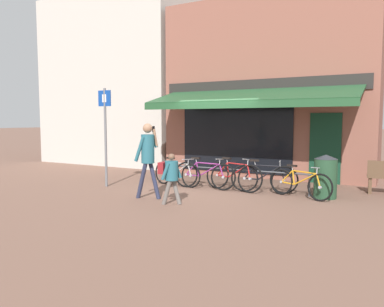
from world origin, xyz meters
name	(u,v)px	position (x,y,z in m)	size (l,w,h in m)	color
ground_plane	(198,190)	(0.00, 0.00, 0.00)	(160.00, 160.00, 0.00)	brown
shop_front	(272,90)	(0.67, 4.30, 2.96)	(7.01, 4.81, 5.93)	#8E5647
neighbour_building	(125,83)	(-6.32, 4.82, 3.57)	(6.58, 4.00, 7.13)	beige
bike_rack_rail	(236,172)	(0.84, 0.57, 0.48)	(4.00, 0.04, 0.57)	#47494F
bicycle_silver	(177,173)	(-0.89, 0.35, 0.36)	(1.69, 0.52, 0.82)	black
bicycle_purple	(204,175)	(0.01, 0.31, 0.39)	(1.84, 0.52, 0.88)	black
bicycle_red	(233,176)	(0.82, 0.46, 0.39)	(1.77, 0.51, 0.91)	black
bicycle_black	(264,178)	(1.64, 0.54, 0.39)	(1.71, 0.60, 0.86)	black
bicycle_orange	(300,183)	(2.60, 0.35, 0.35)	(1.65, 0.68, 0.81)	black
pedestrian_adult	(148,152)	(-0.58, -1.50, 1.14)	(0.62, 0.50, 1.82)	#282D47
pedestrian_child	(170,173)	(0.22, -1.77, 0.71)	(0.50, 0.50, 1.16)	slate
litter_bin	(325,176)	(3.15, 0.62, 0.53)	(0.55, 0.55, 1.06)	#23472D
parking_sign	(105,127)	(-2.59, -0.71, 1.68)	(0.44, 0.07, 2.78)	slate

